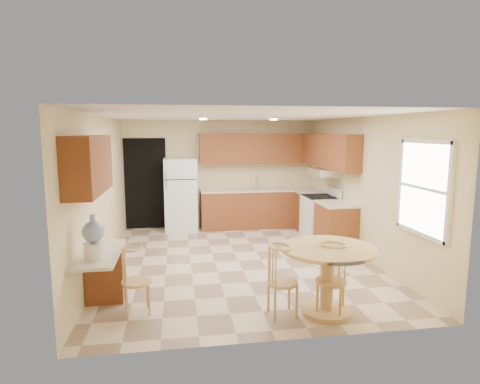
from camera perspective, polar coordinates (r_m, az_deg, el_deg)
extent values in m
plane|color=beige|center=(7.13, -0.27, -9.77)|extent=(5.50, 5.50, 0.00)
cube|color=white|center=(6.78, -0.28, 10.73)|extent=(4.50, 5.50, 0.02)
cube|color=beige|center=(9.55, -2.77, 2.59)|extent=(4.50, 0.02, 2.50)
cube|color=beige|center=(4.19, 5.45, -5.20)|extent=(4.50, 0.02, 2.50)
cube|color=beige|center=(6.88, -19.14, -0.22)|extent=(0.02, 5.50, 2.50)
cube|color=beige|center=(7.52, 16.94, 0.60)|extent=(0.02, 5.50, 2.50)
cube|color=black|center=(9.53, -13.27, 1.15)|extent=(0.90, 0.02, 2.10)
cube|color=brown|center=(9.51, 2.71, -2.40)|extent=(2.75, 0.60, 0.87)
cube|color=beige|center=(9.44, 2.73, 0.32)|extent=(2.75, 0.63, 0.04)
cube|color=brown|center=(9.23, 10.02, -2.86)|extent=(0.60, 0.59, 0.87)
cube|color=beige|center=(9.15, 10.09, -0.07)|extent=(0.63, 0.59, 0.04)
cube|color=brown|center=(7.90, 13.45, -4.90)|extent=(0.60, 0.80, 0.87)
cube|color=beige|center=(7.81, 13.56, -1.65)|extent=(0.63, 0.80, 0.04)
cube|color=brown|center=(9.48, 2.61, 6.19)|extent=(2.75, 0.33, 0.70)
cube|color=brown|center=(8.50, 12.55, 5.71)|extent=(0.33, 2.42, 0.70)
cube|color=brown|center=(5.22, -20.72, 3.67)|extent=(0.33, 1.40, 0.70)
cube|color=silver|center=(9.43, 2.58, 0.45)|extent=(0.78, 0.44, 0.01)
cube|color=silver|center=(8.47, 11.99, 2.81)|extent=(0.50, 0.76, 0.14)
cube|color=brown|center=(5.78, -18.52, -10.93)|extent=(0.48, 0.42, 0.72)
cube|color=beige|center=(5.30, -19.40, -8.31)|extent=(0.50, 1.20, 0.04)
cube|color=white|center=(5.88, 24.71, 0.50)|extent=(0.05, 1.00, 1.20)
cube|color=white|center=(5.83, 25.01, 6.55)|extent=(0.05, 1.10, 0.06)
cube|color=white|center=(5.99, 24.26, -5.38)|extent=(0.05, 1.10, 0.06)
cube|color=white|center=(5.45, 27.69, -0.28)|extent=(0.05, 0.06, 1.28)
cube|color=white|center=(6.32, 21.99, 1.18)|extent=(0.05, 0.06, 1.28)
cylinder|color=white|center=(7.91, -5.26, 10.28)|extent=(0.14, 0.14, 0.02)
cylinder|color=white|center=(8.13, 4.80, 10.24)|extent=(0.14, 0.14, 0.02)
cube|color=white|center=(9.20, -8.41, -0.38)|extent=(0.73, 0.68, 1.65)
cube|color=black|center=(8.81, -8.44, 1.77)|extent=(0.71, 0.01, 0.02)
cube|color=silver|center=(8.81, -10.40, 1.09)|extent=(0.03, 0.03, 0.18)
cube|color=silver|center=(8.79, -10.43, 2.34)|extent=(0.03, 0.03, 0.14)
cube|color=white|center=(8.60, 11.29, -3.64)|extent=(0.65, 0.76, 0.90)
cube|color=black|center=(8.51, 11.38, -0.65)|extent=(0.64, 0.75, 0.02)
cube|color=white|center=(8.60, 13.15, 0.03)|extent=(0.06, 0.76, 0.18)
cylinder|color=#DCAF6E|center=(5.32, 12.15, -16.19)|extent=(0.62, 0.62, 0.07)
cylinder|color=#DCAF6E|center=(5.17, 12.29, -12.33)|extent=(0.16, 0.16, 0.77)
cylinder|color=#DCAF6E|center=(5.04, 12.44, -7.89)|extent=(1.16, 1.16, 0.04)
cylinder|color=#DCAF6E|center=(5.07, 6.07, -12.68)|extent=(0.39, 0.39, 0.04)
cylinder|color=#DCAF6E|center=(5.24, 4.13, -14.37)|extent=(0.03, 0.03, 0.41)
cylinder|color=#DCAF6E|center=(5.30, 7.13, -14.12)|extent=(0.03, 0.03, 0.41)
cylinder|color=#DCAF6E|center=(4.99, 4.87, -15.58)|extent=(0.03, 0.03, 0.41)
cylinder|color=#DCAF6E|center=(5.06, 8.02, -15.29)|extent=(0.03, 0.03, 0.41)
cylinder|color=#DCAF6E|center=(5.19, 12.81, -12.30)|extent=(0.39, 0.39, 0.04)
cylinder|color=#DCAF6E|center=(5.34, 10.76, -14.02)|extent=(0.03, 0.03, 0.41)
cylinder|color=#DCAF6E|center=(5.44, 13.58, -13.70)|extent=(0.03, 0.03, 0.41)
cylinder|color=#DCAF6E|center=(5.10, 11.83, -15.16)|extent=(0.03, 0.03, 0.41)
cylinder|color=#DCAF6E|center=(5.20, 14.77, -14.79)|extent=(0.03, 0.03, 0.41)
cylinder|color=#DCAF6E|center=(5.25, -14.47, -12.29)|extent=(0.37, 0.37, 0.04)
cylinder|color=#DCAF6E|center=(5.46, -15.69, -13.76)|extent=(0.03, 0.03, 0.40)
cylinder|color=#DCAF6E|center=(5.44, -12.81, -13.76)|extent=(0.03, 0.03, 0.40)
cylinder|color=#DCAF6E|center=(5.22, -16.03, -14.86)|extent=(0.03, 0.03, 0.40)
cylinder|color=#DCAF6E|center=(5.19, -13.01, -14.87)|extent=(0.03, 0.03, 0.40)
cylinder|color=white|center=(5.02, -20.01, -7.86)|extent=(0.24, 0.24, 0.20)
sphere|color=#7F91C4|center=(4.96, -20.14, -5.34)|extent=(0.25, 0.25, 0.25)
cylinder|color=#7F91C4|center=(4.93, -20.24, -3.48)|extent=(0.06, 0.06, 0.07)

